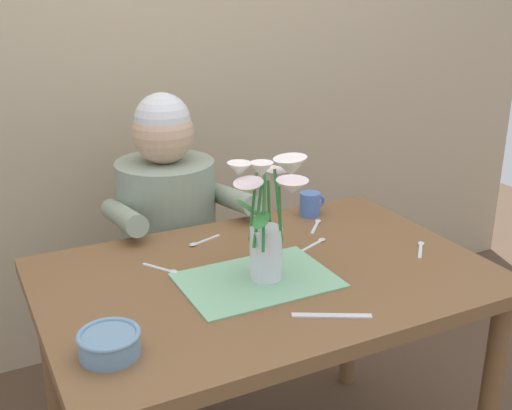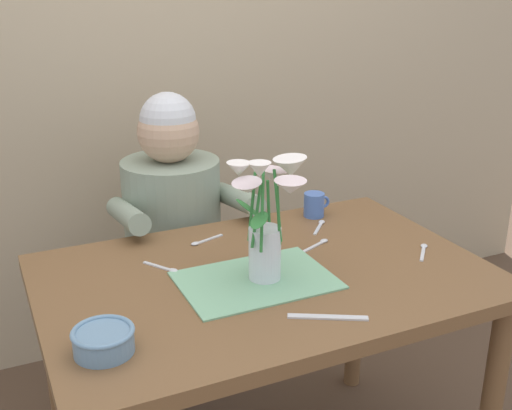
{
  "view_description": "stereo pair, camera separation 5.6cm",
  "coord_description": "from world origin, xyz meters",
  "views": [
    {
      "loc": [
        -0.72,
        -1.37,
        1.51
      ],
      "look_at": [
        -0.01,
        0.05,
        0.92
      ],
      "focal_mm": 44.36,
      "sensor_mm": 36.0,
      "label": 1
    },
    {
      "loc": [
        -0.67,
        -1.39,
        1.51
      ],
      "look_at": [
        -0.01,
        0.05,
        0.92
      ],
      "focal_mm": 44.36,
      "sensor_mm": 36.0,
      "label": 2
    }
  ],
  "objects": [
    {
      "name": "spoon_2",
      "position": [
        0.23,
        0.1,
        0.74
      ],
      "size": [
        0.12,
        0.06,
        0.01
      ],
      "color": "silver",
      "rests_on": "dining_table"
    },
    {
      "name": "spoon_0",
      "position": [
        -0.09,
        0.27,
        0.74
      ],
      "size": [
        0.12,
        0.05,
        0.01
      ],
      "color": "silver",
      "rests_on": "dining_table"
    },
    {
      "name": "wood_panel_backdrop",
      "position": [
        0.0,
        1.05,
        1.25
      ],
      "size": [
        4.0,
        0.1,
        2.5
      ],
      "primitive_type": "cube",
      "color": "tan",
      "rests_on": "ground_plane"
    },
    {
      "name": "spoon_1",
      "position": [
        0.3,
        0.23,
        0.74
      ],
      "size": [
        0.09,
        0.1,
        0.01
      ],
      "color": "silver",
      "rests_on": "dining_table"
    },
    {
      "name": "spoon_3",
      "position": [
        -0.24,
        0.13,
        0.74
      ],
      "size": [
        0.08,
        0.11,
        0.01
      ],
      "color": "silver",
      "rests_on": "dining_table"
    },
    {
      "name": "spoon_4",
      "position": [
        0.48,
        -0.06,
        0.74
      ],
      "size": [
        0.09,
        0.1,
        0.01
      ],
      "color": "silver",
      "rests_on": "dining_table"
    },
    {
      "name": "dining_table",
      "position": [
        0.0,
        0.0,
        0.64
      ],
      "size": [
        1.2,
        0.8,
        0.74
      ],
      "color": "brown",
      "rests_on": "ground_plane"
    },
    {
      "name": "ceramic_bowl",
      "position": [
        -0.48,
        -0.2,
        0.77
      ],
      "size": [
        0.14,
        0.14,
        0.06
      ],
      "color": "#6689A8",
      "rests_on": "dining_table"
    },
    {
      "name": "seated_person",
      "position": [
        -0.07,
        0.62,
        0.56
      ],
      "size": [
        0.45,
        0.47,
        1.14
      ],
      "rotation": [
        0.0,
        0.0,
        0.02
      ],
      "color": "#4C4C56",
      "rests_on": "ground_plane"
    },
    {
      "name": "striped_placemat",
      "position": [
        -0.04,
        -0.03,
        0.74
      ],
      "size": [
        0.4,
        0.28,
        0.0
      ],
      "primitive_type": "cube",
      "color": "#7AB289",
      "rests_on": "dining_table"
    },
    {
      "name": "coffee_cup",
      "position": [
        0.33,
        0.31,
        0.78
      ],
      "size": [
        0.09,
        0.07,
        0.08
      ],
      "color": "#476BB7",
      "rests_on": "dining_table"
    },
    {
      "name": "flower_vase",
      "position": [
        -0.01,
        -0.03,
        0.93
      ],
      "size": [
        0.24,
        0.26,
        0.34
      ],
      "color": "silver",
      "rests_on": "dining_table"
    },
    {
      "name": "dinner_knife",
      "position": [
        0.03,
        -0.28,
        0.74
      ],
      "size": [
        0.18,
        0.11,
        0.0
      ],
      "primitive_type": "cube",
      "rotation": [
        0.0,
        0.0,
        -0.5
      ],
      "color": "silver",
      "rests_on": "dining_table"
    }
  ]
}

